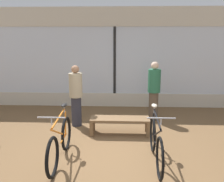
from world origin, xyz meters
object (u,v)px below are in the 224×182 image
display_bench (120,121)px  customer_near_rack (76,95)px  bicycle_right (156,143)px  customer_by_window (154,90)px  bicycle_left (60,142)px

display_bench → customer_near_rack: 1.36m
bicycle_right → customer_by_window: size_ratio=1.06×
bicycle_left → customer_near_rack: size_ratio=1.08×
bicycle_right → customer_by_window: customer_by_window is taller
bicycle_right → customer_near_rack: customer_near_rack is taller
customer_near_rack → customer_by_window: bearing=15.0°
bicycle_right → display_bench: size_ratio=1.24×
bicycle_left → bicycle_right: bicycle_right is taller
bicycle_right → customer_near_rack: 2.66m
bicycle_left → customer_by_window: bearing=50.8°
bicycle_left → customer_near_rack: customer_near_rack is taller
display_bench → bicycle_left: bearing=-128.5°
bicycle_left → customer_near_rack: 1.97m
display_bench → customer_by_window: (0.92, 1.09, 0.52)m
bicycle_right → customer_near_rack: bearing=134.0°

